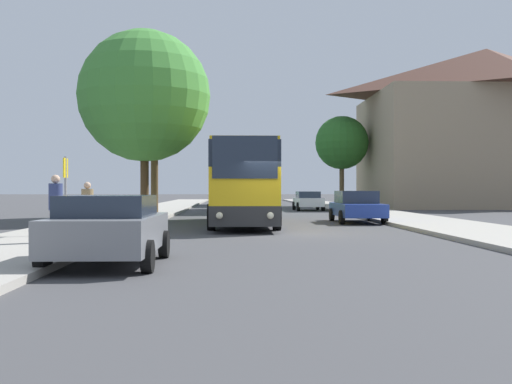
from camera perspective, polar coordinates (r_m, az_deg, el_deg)
ground_plane at (r=20.77m, az=2.28°, el=-4.01°), size 300.00×300.00×0.00m
sidewalk_left at (r=21.40m, az=-16.80°, el=-3.70°), size 4.00×120.00×0.15m
sidewalk_right at (r=22.42m, az=20.46°, el=-3.52°), size 4.00×120.00×0.15m
building_right_background at (r=54.84m, az=21.09°, el=5.72°), size 19.56×13.39×13.50m
bus_front at (r=25.84m, az=-1.22°, el=0.84°), size 2.81×11.40×3.38m
bus_middle at (r=41.59m, az=-1.45°, el=0.53°), size 2.90×11.84×3.21m
bus_rear at (r=55.43m, az=-1.61°, el=0.54°), size 2.92×11.12×3.34m
parked_car_left_curb at (r=12.63m, az=-13.80°, el=-3.36°), size 2.15×3.97×1.43m
parked_car_right_near at (r=28.09m, az=9.56°, el=-1.33°), size 2.13×4.68×1.47m
parked_car_right_far at (r=43.23m, az=4.99°, el=-0.80°), size 2.00×4.07×1.37m
bus_stop_sign at (r=19.25m, az=-17.69°, el=0.54°), size 0.08×0.45×2.41m
pedestrian_waiting_near at (r=16.69m, az=-18.54°, el=-1.46°), size 0.36×0.36×1.79m
pedestrian_waiting_far at (r=18.91m, az=-15.76°, el=-1.53°), size 0.36×0.36×1.62m
tree_left_near at (r=33.71m, az=-9.65°, el=7.65°), size 4.47×4.47×7.98m
tree_left_far at (r=29.59m, az=-10.57°, el=8.96°), size 6.31×6.31×9.03m
tree_right_near at (r=52.39m, az=8.17°, el=4.65°), size 4.60×4.60×7.70m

